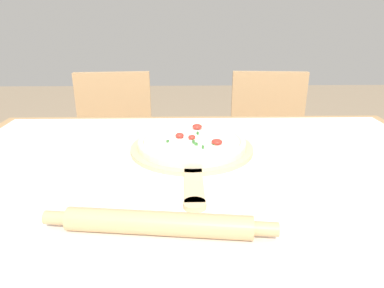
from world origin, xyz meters
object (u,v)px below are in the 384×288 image
object	(u,v)px
pizza_peel	(192,150)
pizza	(192,142)
chair_left	(115,148)
chair_right	(267,147)
rolling_pin	(158,223)

from	to	relation	value
pizza_peel	pizza	size ratio (longest dim) A/B	1.65
chair_left	chair_right	xyz separation A→B (m)	(0.79, -0.00, 0.00)
rolling_pin	chair_left	distance (m)	1.19
chair_right	pizza	bearing A→B (deg)	-115.52
pizza	chair_left	size ratio (longest dim) A/B	0.36
chair_left	chair_right	bearing A→B (deg)	-4.48
pizza_peel	rolling_pin	world-z (taller)	rolling_pin
pizza	chair_right	world-z (taller)	chair_right
rolling_pin	chair_left	xyz separation A→B (m)	(-0.31, 1.11, -0.29)
pizza_peel	chair_right	distance (m)	0.87
rolling_pin	pizza	bearing A→B (deg)	80.49
pizza_peel	pizza	distance (m)	0.03
pizza_peel	rolling_pin	bearing A→B (deg)	-99.92
pizza_peel	chair_right	world-z (taller)	chair_right
rolling_pin	chair_left	size ratio (longest dim) A/B	0.49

